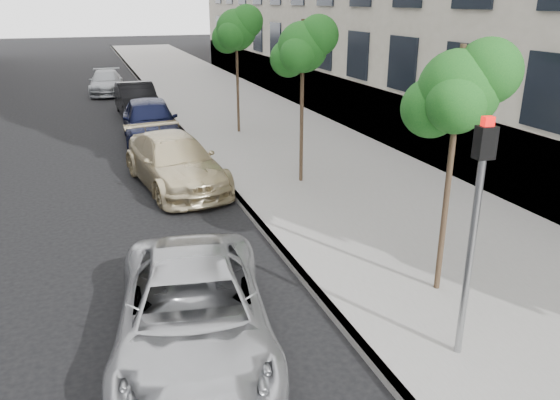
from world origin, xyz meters
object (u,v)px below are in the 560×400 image
suv (175,162)px  sedan_black (137,100)px  minivan (193,313)px  sedan_blue (150,120)px  tree_near (460,90)px  tree_far (237,30)px  sedan_rear (106,82)px  tree_mid (304,47)px  signal_pole (476,215)px

suv → sedan_black: (0.03, 10.55, 0.02)m
minivan → sedan_blue: 13.25m
tree_near → tree_far: tree_far is taller
tree_far → sedan_rear: tree_far is taller
suv → sedan_rear: 17.42m
tree_near → tree_mid: bearing=90.0°
signal_pole → suv: bearing=108.9°
sedan_blue → sedan_rear: size_ratio=1.09×
suv → sedan_blue: sedan_blue is taller
tree_near → sedan_rear: size_ratio=0.99×
minivan → suv: suv is taller
tree_near → signal_pole: 2.32m
tree_far → suv: size_ratio=0.96×
sedan_blue → sedan_rear: bearing=97.1°
signal_pole → tree_mid: bearing=87.8°
tree_near → tree_mid: size_ratio=0.96×
minivan → sedan_rear: (0.10, 25.21, -0.03)m
signal_pole → suv: size_ratio=0.71×
minivan → sedan_blue: sedan_blue is taller
tree_near → tree_far: (0.00, 13.00, 0.31)m
tree_mid → signal_pole: size_ratio=1.30×
suv → sedan_black: sedan_black is taller
tree_near → minivan: tree_near is taller
tree_near → tree_far: 13.00m
tree_mid → sedan_blue: (-3.37, 6.49, -2.97)m
tree_mid → sedan_black: bearing=105.9°
tree_mid → sedan_black: 12.49m
sedan_black → tree_near: bearing=-82.1°
minivan → sedan_black: size_ratio=1.07×
sedan_blue → sedan_rear: 12.04m
minivan → sedan_rear: bearing=99.2°
tree_far → sedan_black: (-3.33, 5.15, -3.18)m
tree_mid → signal_pole: 8.38m
suv → tree_mid: bearing=-26.1°
sedan_blue → sedan_black: (0.04, 5.16, -0.07)m
tree_mid → minivan: size_ratio=0.94×
tree_near → sedan_rear: 25.53m
tree_mid → sedan_blue: size_ratio=0.95×
tree_near → minivan: size_ratio=0.90×
tree_near → signal_pole: (-0.85, -1.70, -1.33)m
tree_mid → suv: size_ratio=0.92×
tree_mid → minivan: 8.61m
minivan → signal_pole: bearing=-13.3°
signal_pole → sedan_black: bearing=100.9°
tree_near → sedan_blue: bearing=104.5°
minivan → sedan_rear: size_ratio=1.09×
tree_mid → suv: 4.68m
minivan → sedan_black: bearing=96.1°
suv → sedan_blue: size_ratio=1.03×
tree_near → suv: bearing=113.8°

